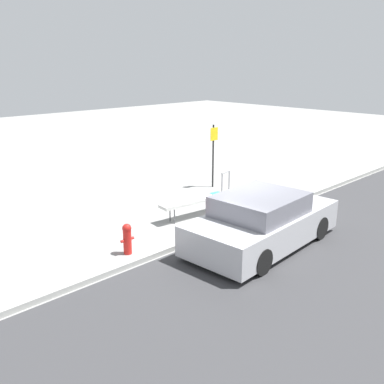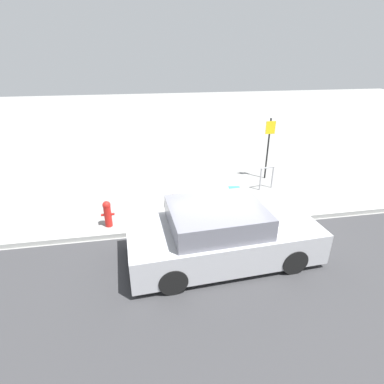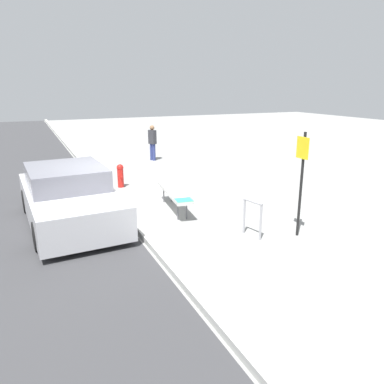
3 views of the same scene
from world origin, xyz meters
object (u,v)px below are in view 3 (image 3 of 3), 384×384
bench (174,192)px  pedestrian (152,142)px  fire_hydrant (120,175)px  bike_rack (252,215)px  parked_car_near (69,197)px  sign_post (301,175)px

bench → pedestrian: (-6.90, 1.72, 0.33)m
fire_hydrant → pedestrian: pedestrian is taller
bench → bike_rack: 2.55m
bench → bike_rack: bike_rack is taller
fire_hydrant → parked_car_near: 3.34m
bike_rack → pedestrian: 9.33m
bench → sign_post: (2.76, 1.83, 0.89)m
bike_rack → pedestrian: bearing=174.9°
bench → bike_rack: bearing=27.4°
bike_rack → fire_hydrant: (-5.33, -1.61, -0.09)m
sign_post → parked_car_near: sign_post is taller
pedestrian → parked_car_near: size_ratio=0.35×
bench → sign_post: size_ratio=0.97×
bike_rack → sign_post: sign_post is taller
bench → sign_post: sign_post is taller
bike_rack → pedestrian: (-9.29, 0.83, 0.33)m
bench → pedestrian: 7.11m
pedestrian → parked_car_near: (6.68, -4.37, -0.20)m
bike_rack → sign_post: bearing=68.8°
bike_rack → fire_hydrant: size_ratio=1.08×
bench → parked_car_near: size_ratio=0.51×
fire_hydrant → parked_car_near: bearing=-35.3°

